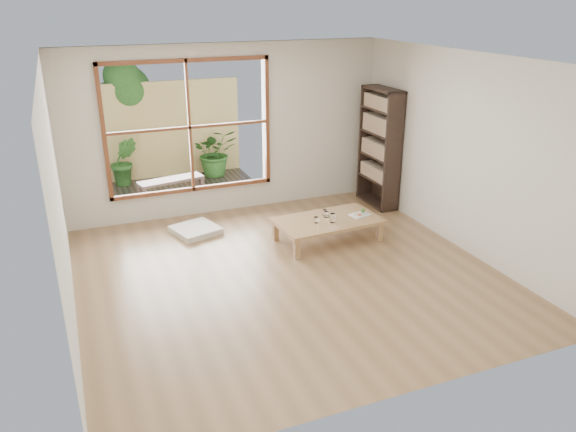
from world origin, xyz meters
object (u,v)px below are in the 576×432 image
at_px(low_table, 328,222).
at_px(food_tray, 360,214).
at_px(garden_bench, 171,182).
at_px(bookshelf, 380,148).

distance_m(low_table, food_tray, 0.51).
height_order(low_table, food_tray, food_tray).
height_order(food_tray, garden_bench, food_tray).
xyz_separation_m(low_table, garden_bench, (-1.71, 2.50, 0.03)).
distance_m(low_table, bookshelf, 1.89).
bearing_deg(bookshelf, garden_bench, 155.14).
bearing_deg(food_tray, garden_bench, 119.39).
relative_size(bookshelf, food_tray, 6.30).
xyz_separation_m(bookshelf, food_tray, (-0.92, -1.08, -0.61)).
distance_m(bookshelf, food_tray, 1.54).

